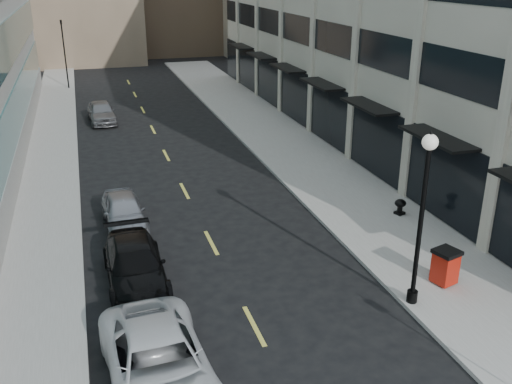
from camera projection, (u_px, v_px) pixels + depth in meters
sidewalk_right at (323, 174)px, 30.44m from camera, size 5.00×80.00×0.15m
sidewalk_left at (47, 204)px, 26.63m from camera, size 3.00×80.00×0.15m
road_centerline at (196, 214)px, 25.76m from camera, size 0.15×68.20×0.01m
traffic_signal at (61, 24)px, 49.71m from camera, size 0.66×0.66×6.98m
car_white_van at (159, 364)px, 14.82m from camera, size 2.93×5.82×1.58m
car_black_pickup at (135, 265)px, 19.88m from camera, size 2.09×5.00×1.44m
car_silver_sedan at (124, 211)px, 24.28m from camera, size 1.85×4.25×1.43m
car_grey_sedan at (102, 112)px, 40.61m from camera, size 2.05×4.55×1.52m
trash_bin at (445, 266)px, 19.62m from camera, size 0.98×0.98×1.28m
lamppost at (423, 206)px, 17.51m from camera, size 0.49×0.49×5.84m
urn_planter at (400, 205)px, 25.25m from camera, size 0.50×0.50×0.70m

